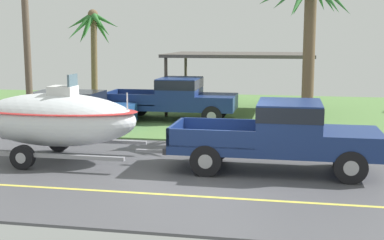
# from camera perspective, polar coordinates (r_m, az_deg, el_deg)

# --- Properties ---
(ground) EXTENTS (36.00, 22.00, 0.11)m
(ground) POSITION_cam_1_polar(r_m,az_deg,el_deg) (21.19, 5.81, -0.24)
(ground) COLOR #4C4C51
(pickup_truck_towing) EXTENTS (5.53, 1.98, 1.82)m
(pickup_truck_towing) POSITION_cam_1_polar(r_m,az_deg,el_deg) (13.41, 10.56, -1.41)
(pickup_truck_towing) COLOR navy
(pickup_truck_towing) RESTS_ON ground
(boat_on_trailer) EXTENTS (5.84, 2.41, 2.45)m
(boat_on_trailer) POSITION_cam_1_polar(r_m,az_deg,el_deg) (14.84, -14.94, 0.11)
(boat_on_trailer) COLOR gray
(boat_on_trailer) RESTS_ON ground
(parked_pickup_background) EXTENTS (5.60, 2.12, 1.80)m
(parked_pickup_background) POSITION_cam_1_polar(r_m,az_deg,el_deg) (21.14, -1.46, 2.58)
(parked_pickup_background) COLOR navy
(parked_pickup_background) RESTS_ON ground
(parked_sedan_far) EXTENTS (4.54, 1.92, 1.38)m
(parked_sedan_far) POSITION_cam_1_polar(r_m,az_deg,el_deg) (20.36, -13.14, 1.13)
(parked_sedan_far) COLOR #234C89
(parked_sedan_far) RESTS_ON ground
(carport_awning) EXTENTS (6.48, 4.74, 2.72)m
(carport_awning) POSITION_cam_1_polar(r_m,az_deg,el_deg) (23.60, 5.43, 7.09)
(carport_awning) COLOR #4C4238
(carport_awning) RESTS_ON ground
(palm_tree_near_right) EXTENTS (3.03, 3.06, 4.96)m
(palm_tree_near_right) POSITION_cam_1_polar(r_m,az_deg,el_deg) (29.19, -10.99, 9.67)
(palm_tree_near_right) COLOR brown
(palm_tree_near_right) RESTS_ON ground
(palm_tree_mid) EXTENTS (3.20, 3.58, 5.77)m
(palm_tree_mid) POSITION_cam_1_polar(r_m,az_deg,el_deg) (17.48, 12.84, 12.01)
(palm_tree_mid) COLOR brown
(palm_tree_mid) RESTS_ON ground
(utility_pole) EXTENTS (0.24, 1.80, 7.40)m
(utility_pole) POSITION_cam_1_polar(r_m,az_deg,el_deg) (19.23, -17.98, 9.96)
(utility_pole) COLOR brown
(utility_pole) RESTS_ON ground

